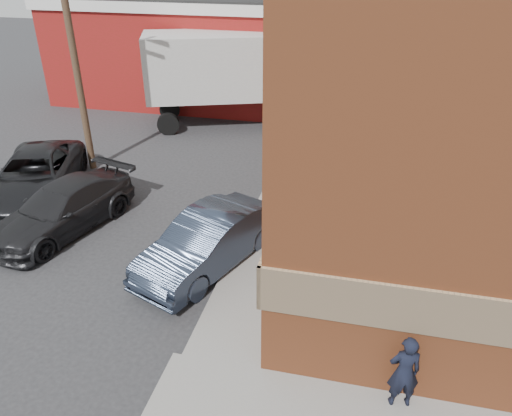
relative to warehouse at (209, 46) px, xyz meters
The scene contains 9 objects.
ground 21.07m from the warehouse, 73.30° to the right, with size 90.00×90.00×0.00m, color #28282B.
sidewalk_west 13.12m from the warehouse, 59.04° to the right, with size 1.80×18.00×0.12m, color gray.
warehouse is the anchor object (origin of this frame).
utility_pole 11.27m from the warehouse, 97.77° to the right, with size 2.00×0.26×9.00m.
man 22.82m from the warehouse, 62.91° to the right, with size 0.62×0.41×1.70m, color black.
sedan 17.36m from the warehouse, 72.45° to the right, with size 1.69×4.83×1.59m, color #283243.
suv_a 13.89m from the warehouse, 99.32° to the right, with size 2.57×5.56×1.55m, color black.
suv_b 15.68m from the warehouse, 89.61° to the right, with size 2.07×5.10×1.48m, color black.
box_truck 5.29m from the warehouse, 57.97° to the right, with size 9.18×5.46×4.36m.
Camera 1 is at (3.15, -7.55, 8.29)m, focal length 35.00 mm.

